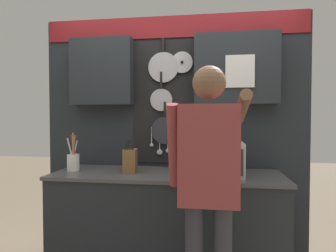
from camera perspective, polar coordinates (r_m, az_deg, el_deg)
base_cabinet_counter at (r=2.77m, az=-0.24°, el=-18.37°), size 2.00×0.67×0.92m
back_wall_unit at (r=2.90m, az=0.89°, el=2.72°), size 2.57×0.22×2.38m
microwave at (r=2.58m, az=8.91°, el=-6.13°), size 0.47×0.39×0.28m
knife_block at (r=2.68m, az=-7.22°, el=-6.52°), size 0.12×0.16×0.29m
utensil_crock at (r=2.88m, az=-17.60°, el=-6.31°), size 0.11×0.11×0.35m
person at (r=1.97m, az=7.77°, el=-9.21°), size 0.54×0.67×1.74m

